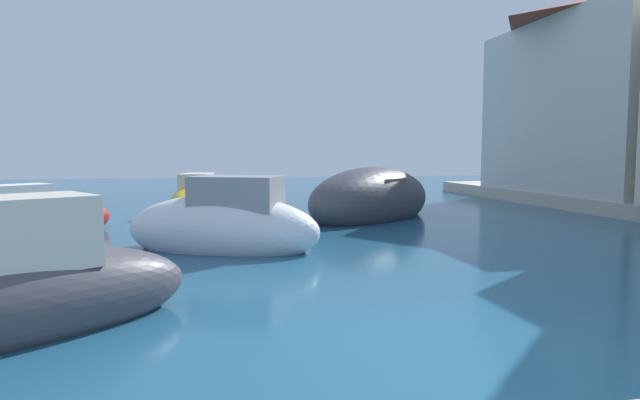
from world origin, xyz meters
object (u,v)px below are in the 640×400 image
(waterfront_building_annex, at_px, (608,93))
(moored_boat_5, at_px, (195,202))
(moored_boat_1, at_px, (372,200))
(moored_boat_3, at_px, (224,226))
(moored_boat_2, at_px, (32,221))

(waterfront_building_annex, bearing_deg, moored_boat_5, -178.21)
(moored_boat_1, relative_size, moored_boat_3, 1.27)
(moored_boat_2, distance_m, waterfront_building_annex, 20.40)
(moored_boat_1, distance_m, moored_boat_5, 5.75)
(moored_boat_1, relative_size, waterfront_building_annex, 0.62)
(moored_boat_1, height_order, moored_boat_5, moored_boat_1)
(moored_boat_2, height_order, moored_boat_5, moored_boat_5)
(moored_boat_2, bearing_deg, moored_boat_5, 3.21)
(moored_boat_2, height_order, moored_boat_3, moored_boat_3)
(moored_boat_5, bearing_deg, waterfront_building_annex, 101.85)
(moored_boat_1, xyz_separation_m, moored_boat_2, (-9.20, -1.75, -0.18))
(moored_boat_3, distance_m, waterfront_building_annex, 17.07)
(moored_boat_2, xyz_separation_m, waterfront_building_annex, (19.55, 4.25, 3.97))
(moored_boat_5, height_order, waterfront_building_annex, waterfront_building_annex)
(moored_boat_1, height_order, waterfront_building_annex, waterfront_building_annex)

